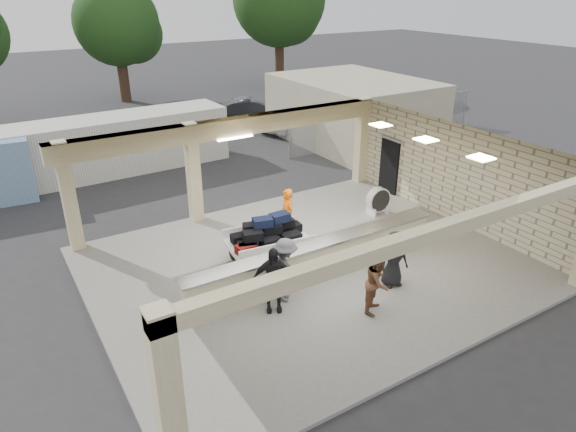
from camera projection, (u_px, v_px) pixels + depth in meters
ground at (307, 269)px, 15.14m from camera, size 120.00×120.00×0.00m
pavilion at (302, 218)px, 15.19m from camera, size 12.01×10.00×3.55m
baggage_counter at (317, 258)px, 14.50m from camera, size 8.20×0.58×0.98m
luggage_cart at (268, 237)px, 15.09m from camera, size 2.58×1.77×1.42m
drum_fan at (378, 200)px, 18.27m from camera, size 0.90×0.50×1.00m
baggage_handler at (287, 216)px, 16.15m from camera, size 0.41×0.68×1.78m
passenger_a at (377, 282)px, 12.75m from camera, size 0.84×0.73×1.62m
passenger_b at (273, 280)px, 12.72m from camera, size 1.10×0.79×1.77m
passenger_c at (285, 270)px, 13.15m from camera, size 1.02×1.13×1.76m
passenger_d at (394, 259)px, 13.85m from camera, size 0.83×0.47×1.61m
car_white_a at (296, 118)px, 29.03m from camera, size 5.07×3.51×1.32m
car_white_b at (318, 111)px, 30.68m from camera, size 4.46×3.47×1.34m
car_dark at (252, 111)px, 30.21m from camera, size 4.69×3.19×1.48m
container_white at (99, 147)px, 22.09m from camera, size 11.36×2.68×2.45m
fence at (387, 121)px, 26.91m from camera, size 12.06×0.06×2.03m
tree_mid at (121, 26)px, 34.39m from camera, size 6.00×5.60×8.00m
tree_right at (282, 3)px, 38.83m from camera, size 7.20×7.00×10.00m
adjacent_building at (353, 110)px, 26.74m from camera, size 6.00×8.00×3.20m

